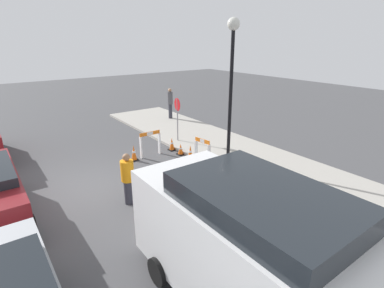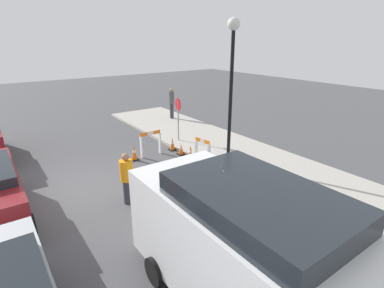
{
  "view_description": "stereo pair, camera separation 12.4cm",
  "coord_description": "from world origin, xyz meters",
  "px_view_note": "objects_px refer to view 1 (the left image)",
  "views": [
    {
      "loc": [
        9.37,
        -2.32,
        4.74
      ],
      "look_at": [
        0.82,
        3.93,
        1.0
      ],
      "focal_mm": 28.0,
      "sensor_mm": 36.0,
      "label": 1
    },
    {
      "loc": [
        9.45,
        -2.22,
        4.74
      ],
      "look_at": [
        0.82,
        3.93,
        1.0
      ],
      "focal_mm": 28.0,
      "sensor_mm": 36.0,
      "label": 2
    }
  ],
  "objects_px": {
    "person_worker": "(128,178)",
    "work_van": "(258,251)",
    "stop_sign": "(177,112)",
    "person_pedestrian": "(170,102)",
    "streetlamp_post": "(231,75)"
  },
  "relations": [
    {
      "from": "person_worker",
      "to": "work_van",
      "type": "relative_size",
      "value": 0.31
    },
    {
      "from": "stop_sign",
      "to": "person_pedestrian",
      "type": "bearing_deg",
      "value": -18.57
    },
    {
      "from": "stop_sign",
      "to": "person_pedestrian",
      "type": "xyz_separation_m",
      "value": [
        -3.79,
        1.97,
        -0.38
      ]
    },
    {
      "from": "stop_sign",
      "to": "work_van",
      "type": "height_order",
      "value": "work_van"
    },
    {
      "from": "stop_sign",
      "to": "streetlamp_post",
      "type": "bearing_deg",
      "value": -169.98
    },
    {
      "from": "stop_sign",
      "to": "person_pedestrian",
      "type": "distance_m",
      "value": 4.29
    },
    {
      "from": "streetlamp_post",
      "to": "person_worker",
      "type": "distance_m",
      "value": 5.14
    },
    {
      "from": "streetlamp_post",
      "to": "stop_sign",
      "type": "distance_m",
      "value": 4.02
    },
    {
      "from": "streetlamp_post",
      "to": "person_worker",
      "type": "relative_size",
      "value": 3.29
    },
    {
      "from": "work_van",
      "to": "person_worker",
      "type": "bearing_deg",
      "value": -178.51
    },
    {
      "from": "stop_sign",
      "to": "person_worker",
      "type": "distance_m",
      "value": 5.8
    },
    {
      "from": "person_worker",
      "to": "person_pedestrian",
      "type": "distance_m",
      "value": 9.88
    },
    {
      "from": "stop_sign",
      "to": "person_worker",
      "type": "height_order",
      "value": "stop_sign"
    },
    {
      "from": "person_pedestrian",
      "to": "work_van",
      "type": "distance_m",
      "value": 13.97
    },
    {
      "from": "streetlamp_post",
      "to": "person_pedestrian",
      "type": "xyz_separation_m",
      "value": [
        -7.25,
        1.91,
        -2.41
      ]
    }
  ]
}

